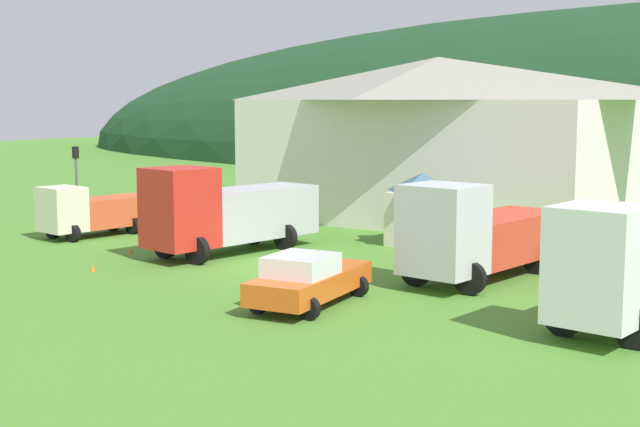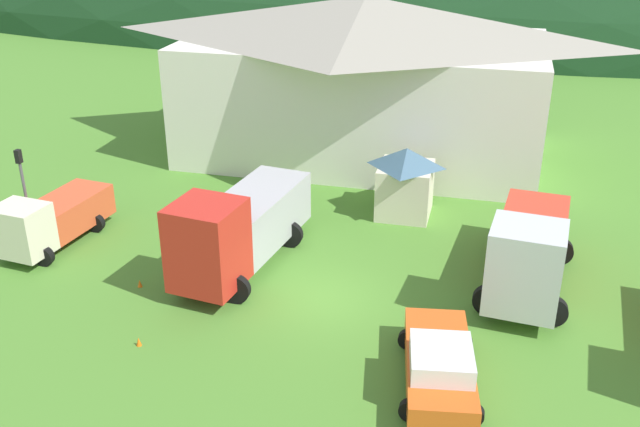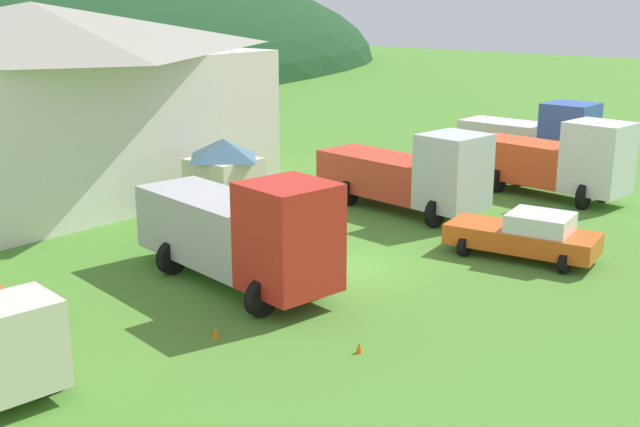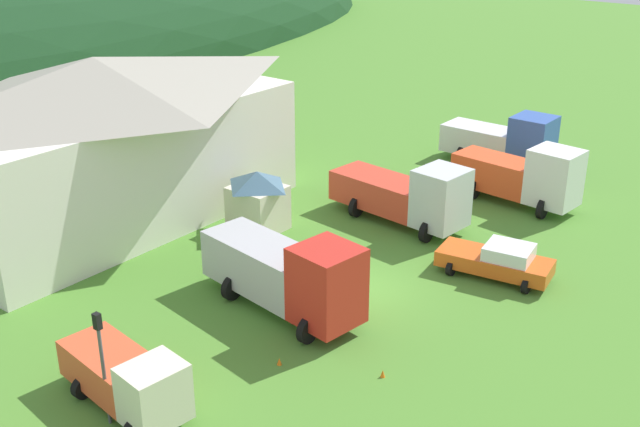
{
  "view_description": "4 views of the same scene",
  "coord_description": "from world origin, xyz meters",
  "px_view_note": "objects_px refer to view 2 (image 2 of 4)",
  "views": [
    {
      "loc": [
        20.28,
        -25.48,
        6.3
      ],
      "look_at": [
        0.78,
        1.84,
        1.98
      ],
      "focal_mm": 49.55,
      "sensor_mm": 36.0,
      "label": 1
    },
    {
      "loc": [
        5.32,
        -21.72,
        13.73
      ],
      "look_at": [
        -1.2,
        4.13,
        1.46
      ],
      "focal_mm": 40.22,
      "sensor_mm": 36.0,
      "label": 2
    },
    {
      "loc": [
        -19.88,
        -15.47,
        8.71
      ],
      "look_at": [
        0.07,
        1.52,
        1.54
      ],
      "focal_mm": 44.52,
      "sensor_mm": 36.0,
      "label": 3
    },
    {
      "loc": [
        -24.83,
        -16.81,
        16.26
      ],
      "look_at": [
        3.23,
        5.23,
        1.14
      ],
      "focal_mm": 42.97,
      "sensor_mm": 36.0,
      "label": 4
    }
  ],
  "objects_px": {
    "traffic_light_west": "(24,187)",
    "traffic_cone_near_pickup": "(139,345)",
    "traffic_cone_mid_row": "(140,287)",
    "light_truck_cream": "(50,219)",
    "service_pickup_orange": "(439,364)",
    "tow_truck_silver": "(529,250)",
    "depot_building": "(364,75)",
    "crane_truck_red": "(238,227)",
    "play_shed_cream": "(405,181)"
  },
  "relations": [
    {
      "from": "traffic_light_west",
      "to": "traffic_cone_near_pickup",
      "type": "xyz_separation_m",
      "value": [
        7.72,
        -5.65,
        -2.55
      ]
    },
    {
      "from": "traffic_cone_near_pickup",
      "to": "traffic_cone_mid_row",
      "type": "xyz_separation_m",
      "value": [
        -1.72,
        3.45,
        0.0
      ]
    },
    {
      "from": "light_truck_cream",
      "to": "traffic_light_west",
      "type": "height_order",
      "value": "traffic_light_west"
    },
    {
      "from": "light_truck_cream",
      "to": "traffic_cone_near_pickup",
      "type": "xyz_separation_m",
      "value": [
        6.79,
        -5.7,
        -1.2
      ]
    },
    {
      "from": "service_pickup_orange",
      "to": "traffic_cone_mid_row",
      "type": "distance_m",
      "value": 11.87
    },
    {
      "from": "tow_truck_silver",
      "to": "traffic_cone_mid_row",
      "type": "height_order",
      "value": "tow_truck_silver"
    },
    {
      "from": "depot_building",
      "to": "crane_truck_red",
      "type": "height_order",
      "value": "depot_building"
    },
    {
      "from": "traffic_light_west",
      "to": "tow_truck_silver",
      "type": "bearing_deg",
      "value": 3.04
    },
    {
      "from": "depot_building",
      "to": "play_shed_cream",
      "type": "distance_m",
      "value": 8.95
    },
    {
      "from": "crane_truck_red",
      "to": "service_pickup_orange",
      "type": "bearing_deg",
      "value": 64.63
    },
    {
      "from": "traffic_light_west",
      "to": "service_pickup_orange",
      "type": "bearing_deg",
      "value": -17.15
    },
    {
      "from": "crane_truck_red",
      "to": "tow_truck_silver",
      "type": "xyz_separation_m",
      "value": [
        10.79,
        1.03,
        -0.14
      ]
    },
    {
      "from": "play_shed_cream",
      "to": "traffic_cone_near_pickup",
      "type": "height_order",
      "value": "play_shed_cream"
    },
    {
      "from": "depot_building",
      "to": "tow_truck_silver",
      "type": "bearing_deg",
      "value": -57.02
    },
    {
      "from": "service_pickup_orange",
      "to": "traffic_light_west",
      "type": "distance_m",
      "value": 18.3
    },
    {
      "from": "play_shed_cream",
      "to": "crane_truck_red",
      "type": "bearing_deg",
      "value": -129.28
    },
    {
      "from": "traffic_cone_near_pickup",
      "to": "crane_truck_red",
      "type": "bearing_deg",
      "value": 75.67
    },
    {
      "from": "crane_truck_red",
      "to": "traffic_cone_near_pickup",
      "type": "bearing_deg",
      "value": -6.45
    },
    {
      "from": "depot_building",
      "to": "tow_truck_silver",
      "type": "height_order",
      "value": "depot_building"
    },
    {
      "from": "light_truck_cream",
      "to": "traffic_cone_near_pickup",
      "type": "distance_m",
      "value": 8.95
    },
    {
      "from": "traffic_cone_near_pickup",
      "to": "light_truck_cream",
      "type": "bearing_deg",
      "value": 139.99
    },
    {
      "from": "depot_building",
      "to": "traffic_light_west",
      "type": "xyz_separation_m",
      "value": [
        -11.21,
        -14.53,
        -1.85
      ]
    },
    {
      "from": "depot_building",
      "to": "traffic_cone_mid_row",
      "type": "relative_size",
      "value": 34.99
    },
    {
      "from": "light_truck_cream",
      "to": "tow_truck_silver",
      "type": "xyz_separation_m",
      "value": [
        19.03,
        1.01,
        0.47
      ]
    },
    {
      "from": "depot_building",
      "to": "traffic_light_west",
      "type": "distance_m",
      "value": 18.45
    },
    {
      "from": "play_shed_cream",
      "to": "tow_truck_silver",
      "type": "xyz_separation_m",
      "value": [
        5.29,
        -5.69,
        0.04
      ]
    },
    {
      "from": "depot_building",
      "to": "traffic_cone_mid_row",
      "type": "xyz_separation_m",
      "value": [
        -5.22,
        -16.74,
        -4.4
      ]
    },
    {
      "from": "depot_building",
      "to": "traffic_cone_mid_row",
      "type": "bearing_deg",
      "value": -107.33
    },
    {
      "from": "play_shed_cream",
      "to": "traffic_cone_mid_row",
      "type": "relative_size",
      "value": 5.5
    },
    {
      "from": "depot_building",
      "to": "crane_truck_red",
      "type": "relative_size",
      "value": 2.5
    },
    {
      "from": "traffic_cone_mid_row",
      "to": "tow_truck_silver",
      "type": "bearing_deg",
      "value": 13.16
    },
    {
      "from": "crane_truck_red",
      "to": "traffic_light_west",
      "type": "distance_m",
      "value": 9.2
    },
    {
      "from": "tow_truck_silver",
      "to": "traffic_cone_near_pickup",
      "type": "distance_m",
      "value": 14.06
    },
    {
      "from": "service_pickup_orange",
      "to": "crane_truck_red",
      "type": "bearing_deg",
      "value": -131.99
    },
    {
      "from": "traffic_cone_near_pickup",
      "to": "play_shed_cream",
      "type": "bearing_deg",
      "value": 60.74
    },
    {
      "from": "light_truck_cream",
      "to": "play_shed_cream",
      "type": "bearing_deg",
      "value": 122.76
    },
    {
      "from": "light_truck_cream",
      "to": "service_pickup_orange",
      "type": "distance_m",
      "value": 17.35
    },
    {
      "from": "service_pickup_orange",
      "to": "traffic_cone_near_pickup",
      "type": "relative_size",
      "value": 8.91
    },
    {
      "from": "light_truck_cream",
      "to": "tow_truck_silver",
      "type": "relative_size",
      "value": 0.71
    },
    {
      "from": "light_truck_cream",
      "to": "traffic_light_west",
      "type": "xyz_separation_m",
      "value": [
        -0.92,
        -0.05,
        1.34
      ]
    },
    {
      "from": "service_pickup_orange",
      "to": "traffic_cone_near_pickup",
      "type": "height_order",
      "value": "service_pickup_orange"
    },
    {
      "from": "play_shed_cream",
      "to": "traffic_light_west",
      "type": "distance_m",
      "value": 16.17
    },
    {
      "from": "depot_building",
      "to": "traffic_cone_near_pickup",
      "type": "xyz_separation_m",
      "value": [
        -3.5,
        -20.19,
        -4.4
      ]
    },
    {
      "from": "play_shed_cream",
      "to": "crane_truck_red",
      "type": "distance_m",
      "value": 8.68
    },
    {
      "from": "light_truck_cream",
      "to": "traffic_cone_near_pickup",
      "type": "relative_size",
      "value": 9.37
    },
    {
      "from": "service_pickup_orange",
      "to": "traffic_cone_mid_row",
      "type": "xyz_separation_m",
      "value": [
        -11.41,
        3.17,
        -0.83
      ]
    },
    {
      "from": "traffic_light_west",
      "to": "play_shed_cream",
      "type": "bearing_deg",
      "value": 24.71
    },
    {
      "from": "traffic_cone_near_pickup",
      "to": "traffic_cone_mid_row",
      "type": "bearing_deg",
      "value": 116.55
    },
    {
      "from": "service_pickup_orange",
      "to": "traffic_cone_near_pickup",
      "type": "bearing_deg",
      "value": -97.08
    },
    {
      "from": "play_shed_cream",
      "to": "service_pickup_orange",
      "type": "relative_size",
      "value": 0.6
    }
  ]
}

